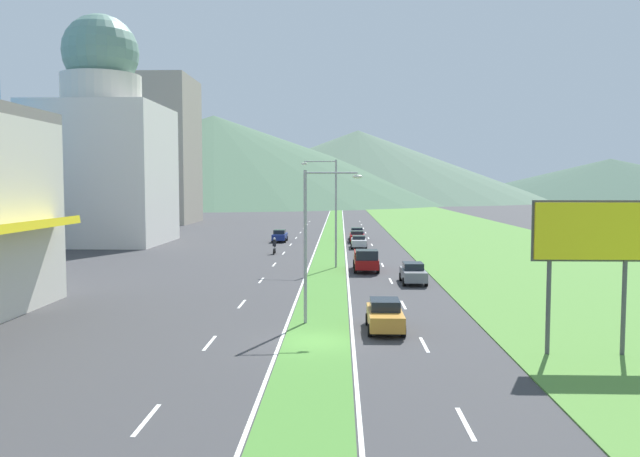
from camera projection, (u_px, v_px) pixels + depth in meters
ground_plane at (317, 342)px, 30.26m from camera, size 600.00×600.00×0.00m
grass_median at (332, 237)px, 90.08m from camera, size 3.20×240.00×0.06m
grass_verge_right at (477, 237)px, 89.43m from camera, size 24.00×240.00×0.06m
lane_dash_left_1 at (147, 420)px, 20.29m from camera, size 0.16×2.80×0.01m
lane_dash_left_2 at (210, 343)px, 30.09m from camera, size 0.16×2.80×0.01m
lane_dash_left_3 at (242, 304)px, 39.89m from camera, size 0.16×2.80×0.01m
lane_dash_left_4 at (261, 280)px, 49.69m from camera, size 0.16×2.80×0.01m
lane_dash_left_5 at (274, 264)px, 59.49m from camera, size 0.16×2.80×0.01m
lane_dash_left_6 at (284, 253)px, 69.29m from camera, size 0.16×2.80×0.01m
lane_dash_left_7 at (291, 245)px, 79.09m from camera, size 0.16×2.80×0.01m
lane_dash_left_8 at (296, 238)px, 88.89m from camera, size 0.16×2.80×0.01m
lane_dash_left_9 at (300, 233)px, 98.70m from camera, size 0.16×2.80×0.01m
lane_dash_left_10 at (304, 228)px, 108.50m from camera, size 0.16×2.80×0.01m
lane_dash_left_11 at (307, 225)px, 118.30m from camera, size 0.16×2.80×0.01m
lane_dash_left_12 at (310, 221)px, 128.10m from camera, size 0.16×2.80×0.01m
lane_dash_right_1 at (465, 423)px, 19.96m from camera, size 0.16×2.80×0.01m
lane_dash_right_2 at (424, 345)px, 29.76m from camera, size 0.16×2.80×0.01m
lane_dash_right_3 at (403, 305)px, 39.56m from camera, size 0.16×2.80×0.01m
lane_dash_right_4 at (391, 281)px, 49.36m from camera, size 0.16×2.80×0.01m
lane_dash_right_5 at (382, 265)px, 59.17m from camera, size 0.16×2.80×0.01m
lane_dash_right_6 at (376, 253)px, 68.97m from camera, size 0.16×2.80×0.01m
lane_dash_right_7 at (372, 245)px, 78.77m from camera, size 0.16×2.80×0.01m
lane_dash_right_8 at (368, 238)px, 88.57m from camera, size 0.16×2.80×0.01m
lane_dash_right_9 at (366, 233)px, 98.37m from camera, size 0.16×2.80×0.01m
lane_dash_right_10 at (363, 228)px, 108.17m from camera, size 0.16×2.80×0.01m
lane_dash_right_11 at (361, 225)px, 117.97m from camera, size 0.16×2.80×0.01m
lane_dash_right_12 at (360, 222)px, 127.77m from camera, size 0.16×2.80×0.01m
edge_line_median_left at (320, 237)px, 90.14m from camera, size 0.16×240.00×0.01m
edge_line_median_right at (345, 237)px, 90.03m from camera, size 0.16×240.00×0.01m
domed_building at (103, 150)px, 80.08m from camera, size 15.37×15.37×28.80m
midrise_colored at (153, 151)px, 122.55m from camera, size 15.93×15.93×28.10m
hill_far_left at (214, 159)px, 273.72m from camera, size 215.54×215.54×37.23m
hill_far_center at (358, 165)px, 296.00m from camera, size 175.72×175.72×32.73m
hill_far_right at (610, 179)px, 319.29m from camera, size 169.89×169.89×20.46m
street_lamp_near at (312, 235)px, 33.89m from camera, size 3.17×0.43×8.33m
street_lamp_mid at (332, 206)px, 56.72m from camera, size 3.23×0.46×9.77m
billboard_roadside at (588, 239)px, 27.52m from camera, size 4.89×0.28×6.88m
car_0 at (413, 273)px, 48.16m from camera, size 1.86×4.20×1.58m
car_1 at (357, 233)px, 87.06m from camera, size 1.95×4.03×1.57m
car_2 at (357, 236)px, 82.12m from camera, size 2.03×4.34×1.50m
car_3 at (280, 236)px, 83.12m from camera, size 1.86×4.70×1.59m
car_4 at (385, 315)px, 32.58m from camera, size 1.88×4.17×1.62m
car_5 at (359, 242)px, 74.98m from camera, size 1.88×4.57×1.45m
pickup_truck_0 at (366, 260)px, 54.78m from camera, size 2.18×5.40×2.00m
motorcycle_rider at (274, 247)px, 68.49m from camera, size 0.36×2.00×1.80m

